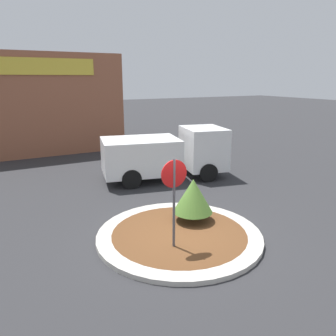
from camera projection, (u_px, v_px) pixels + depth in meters
name	position (u px, v px, depth m)	size (l,w,h in m)	color
ground_plane	(179.00, 237.00, 9.48)	(120.00, 120.00, 0.00)	#2D2D30
traffic_island	(179.00, 235.00, 9.46)	(4.74, 4.74, 0.14)	#BCB7AD
stop_sign	(174.00, 189.00, 8.27)	(0.72, 0.07, 2.51)	#4C4C51
island_shrub	(193.00, 196.00, 10.06)	(1.22, 1.22, 1.35)	brown
utility_truck	(166.00, 153.00, 14.78)	(5.86, 3.35, 2.25)	white
storefront_building	(16.00, 103.00, 20.37)	(11.97, 6.07, 5.88)	#93563D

